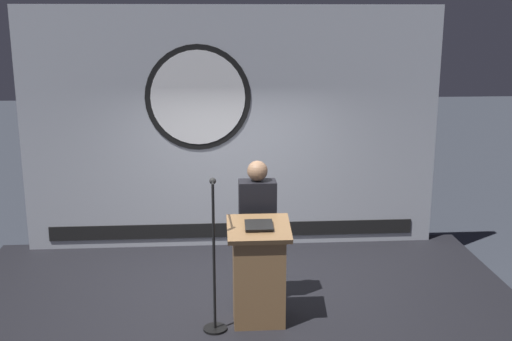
# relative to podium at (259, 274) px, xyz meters

# --- Properties ---
(ground_plane) EXTENTS (40.00, 40.00, 0.00)m
(ground_plane) POSITION_rel_podium_xyz_m (-0.19, 0.49, -0.84)
(ground_plane) COLOR #383D47
(stage_platform) EXTENTS (6.40, 4.00, 0.30)m
(stage_platform) POSITION_rel_podium_xyz_m (-0.19, 0.49, -0.69)
(stage_platform) COLOR black
(stage_platform) RESTS_ON ground
(banner_display) EXTENTS (5.57, 0.12, 3.25)m
(banner_display) POSITION_rel_podium_xyz_m (-0.20, 2.34, 1.09)
(banner_display) COLOR #B2B7C1
(banner_display) RESTS_ON stage_platform
(podium) EXTENTS (0.64, 0.50, 1.11)m
(podium) POSITION_rel_podium_xyz_m (0.00, 0.00, 0.00)
(podium) COLOR olive
(podium) RESTS_ON stage_platform
(speaker_person) EXTENTS (0.40, 0.26, 1.61)m
(speaker_person) POSITION_rel_podium_xyz_m (0.02, 0.48, 0.29)
(speaker_person) COLOR black
(speaker_person) RESTS_ON stage_platform
(microphone_stand) EXTENTS (0.24, 0.46, 1.54)m
(microphone_stand) POSITION_rel_podium_xyz_m (-0.46, -0.11, -0.00)
(microphone_stand) COLOR black
(microphone_stand) RESTS_ON stage_platform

